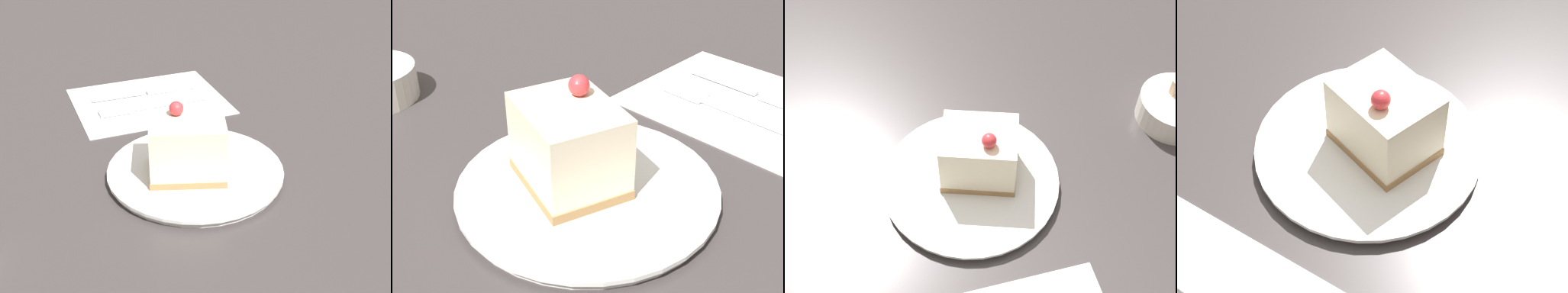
# 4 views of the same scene
# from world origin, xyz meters

# --- Properties ---
(ground_plane) EXTENTS (4.00, 4.00, 0.00)m
(ground_plane) POSITION_xyz_m (0.00, 0.00, 0.00)
(ground_plane) COLOR #383333
(plate) EXTENTS (0.21, 0.21, 0.01)m
(plate) POSITION_xyz_m (-0.01, 0.03, 0.01)
(plate) COLOR silver
(plate) RESTS_ON ground_plane
(cake_slice) EXTENTS (0.09, 0.10, 0.09)m
(cake_slice) POSITION_xyz_m (-0.02, 0.04, 0.05)
(cake_slice) COLOR #9E7547
(cake_slice) RESTS_ON plate
(napkin) EXTENTS (0.21, 0.25, 0.00)m
(napkin) POSITION_xyz_m (0.22, 0.04, 0.00)
(napkin) COLOR white
(napkin) RESTS_ON ground_plane
(fork) EXTENTS (0.03, 0.17, 0.00)m
(fork) POSITION_xyz_m (0.19, 0.06, 0.01)
(fork) COLOR silver
(fork) RESTS_ON napkin
(knife) EXTENTS (0.03, 0.17, 0.00)m
(knife) POSITION_xyz_m (0.24, 0.03, 0.01)
(knife) COLOR silver
(knife) RESTS_ON napkin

